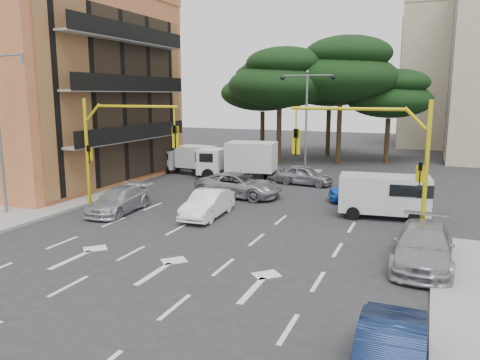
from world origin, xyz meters
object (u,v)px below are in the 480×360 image
at_px(car_silver_wagon, 119,200).
at_px(car_navy_parked, 390,357).
at_px(signal_mast_right, 381,151).
at_px(car_silver_parked, 423,246).
at_px(car_blue_compact, 367,190).
at_px(street_lamp_left, 2,124).
at_px(car_silver_cross_a, 239,185).
at_px(car_white_hatch, 208,204).
at_px(box_truck_b, 238,161).
at_px(van_white, 384,196).
at_px(car_silver_cross_b, 305,175).
at_px(box_truck_a, 187,160).
at_px(street_lamp_center, 307,105).
at_px(signal_mast_left, 113,139).

distance_m(car_silver_wagon, car_navy_parked, 17.93).
bearing_deg(signal_mast_right, car_silver_parked, -52.84).
bearing_deg(car_silver_wagon, car_blue_compact, 26.45).
xyz_separation_m(street_lamp_left, car_silver_parked, (19.99, 0.49, -3.98)).
bearing_deg(car_silver_cross_a, car_white_hatch, -172.04).
bearing_deg(car_blue_compact, car_navy_parked, -7.80).
distance_m(car_silver_cross_a, car_silver_parked, 13.47).
bearing_deg(box_truck_b, car_silver_parked, -143.74).
distance_m(car_silver_wagon, van_white, 13.82).
relative_size(signal_mast_right, car_silver_parked, 1.18).
height_order(car_blue_compact, car_silver_cross_a, car_blue_compact).
xyz_separation_m(car_silver_cross_b, car_silver_parked, (7.94, -13.51, 0.07)).
bearing_deg(van_white, car_blue_compact, -164.85).
bearing_deg(car_navy_parked, car_white_hatch, 130.81).
height_order(street_lamp_left, box_truck_a, street_lamp_left).
distance_m(car_silver_parked, box_truck_b, 18.69).
bearing_deg(box_truck_b, street_lamp_center, -61.99).
distance_m(street_lamp_left, box_truck_b, 15.96).
height_order(signal_mast_left, car_white_hatch, signal_mast_left).
height_order(street_lamp_left, car_silver_parked, street_lamp_left).
height_order(signal_mast_left, van_white, signal_mast_left).
height_order(signal_mast_right, street_lamp_center, street_lamp_center).
height_order(signal_mast_left, street_lamp_center, street_lamp_center).
distance_m(car_blue_compact, box_truck_b, 10.53).
distance_m(signal_mast_right, van_white, 4.88).
bearing_deg(car_silver_cross_a, box_truck_a, 51.83).
bearing_deg(car_silver_parked, box_truck_a, 141.24).
distance_m(car_white_hatch, box_truck_a, 13.54).
xyz_separation_m(car_white_hatch, car_silver_parked, (10.35, -3.15, 0.05)).
bearing_deg(signal_mast_right, box_truck_b, 135.30).
bearing_deg(car_silver_cross_a, car_silver_parked, -123.47).
bearing_deg(street_lamp_left, car_blue_compact, 30.81).
distance_m(car_white_hatch, car_silver_parked, 10.81).
distance_m(signal_mast_right, car_silver_cross_a, 10.94).
bearing_deg(car_navy_parked, car_silver_cross_a, 121.63).
height_order(street_lamp_center, box_truck_b, street_lamp_center).
distance_m(car_white_hatch, van_white, 8.99).
height_order(box_truck_a, box_truck_b, box_truck_b).
bearing_deg(box_truck_a, car_white_hatch, -143.11).
xyz_separation_m(car_silver_cross_a, car_silver_cross_b, (2.76, 5.33, -0.06)).
height_order(signal_mast_right, van_white, signal_mast_right).
xyz_separation_m(signal_mast_left, car_silver_parked, (15.50, -2.50, -3.14)).
distance_m(car_silver_cross_a, van_white, 8.85).
height_order(car_silver_cross_a, box_truck_a, box_truck_a).
height_order(car_white_hatch, box_truck_a, box_truck_a).
xyz_separation_m(car_blue_compact, car_navy_parked, (2.72, -17.56, -0.07)).
relative_size(signal_mast_left, car_silver_wagon, 1.33).
height_order(street_lamp_center, car_silver_wagon, street_lamp_center).
relative_size(signal_mast_right, street_lamp_left, 0.75).
bearing_deg(car_white_hatch, car_blue_compact, 38.71).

